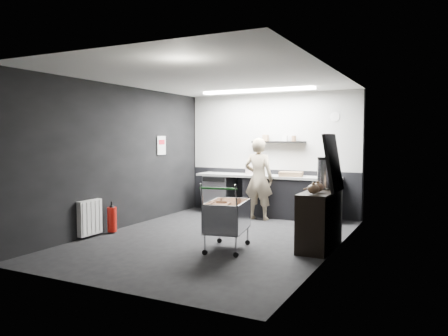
% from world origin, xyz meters
% --- Properties ---
extents(floor, '(5.50, 5.50, 0.00)m').
position_xyz_m(floor, '(0.00, 0.00, 0.00)').
color(floor, black).
rests_on(floor, ground).
extents(ceiling, '(5.50, 5.50, 0.00)m').
position_xyz_m(ceiling, '(0.00, 0.00, 2.70)').
color(ceiling, silver).
rests_on(ceiling, wall_back).
extents(wall_back, '(5.50, 0.00, 5.50)m').
position_xyz_m(wall_back, '(0.00, 2.75, 1.35)').
color(wall_back, black).
rests_on(wall_back, floor).
extents(wall_front, '(5.50, 0.00, 5.50)m').
position_xyz_m(wall_front, '(0.00, -2.75, 1.35)').
color(wall_front, black).
rests_on(wall_front, floor).
extents(wall_left, '(0.00, 5.50, 5.50)m').
position_xyz_m(wall_left, '(-2.00, 0.00, 1.35)').
color(wall_left, black).
rests_on(wall_left, floor).
extents(wall_right, '(0.00, 5.50, 5.50)m').
position_xyz_m(wall_right, '(2.00, 0.00, 1.35)').
color(wall_right, black).
rests_on(wall_right, floor).
extents(kitchen_wall_panel, '(3.95, 0.02, 1.70)m').
position_xyz_m(kitchen_wall_panel, '(0.00, 2.73, 1.85)').
color(kitchen_wall_panel, '#B2B3AE').
rests_on(kitchen_wall_panel, wall_back).
extents(dado_panel, '(3.95, 0.02, 1.00)m').
position_xyz_m(dado_panel, '(0.00, 2.73, 0.50)').
color(dado_panel, black).
rests_on(dado_panel, wall_back).
extents(floating_shelf, '(1.20, 0.22, 0.04)m').
position_xyz_m(floating_shelf, '(0.20, 2.62, 1.62)').
color(floating_shelf, black).
rests_on(floating_shelf, wall_back).
extents(wall_clock, '(0.20, 0.03, 0.20)m').
position_xyz_m(wall_clock, '(1.40, 2.72, 2.15)').
color(wall_clock, silver).
rests_on(wall_clock, wall_back).
extents(poster, '(0.02, 0.30, 0.40)m').
position_xyz_m(poster, '(-1.98, 1.30, 1.55)').
color(poster, white).
rests_on(poster, wall_left).
extents(poster_red_band, '(0.02, 0.22, 0.10)m').
position_xyz_m(poster_red_band, '(-1.98, 1.30, 1.62)').
color(poster_red_band, red).
rests_on(poster_red_band, poster).
extents(radiator, '(0.10, 0.50, 0.60)m').
position_xyz_m(radiator, '(-1.94, -0.90, 0.35)').
color(radiator, silver).
rests_on(radiator, wall_left).
extents(ceiling_strip, '(2.40, 0.20, 0.04)m').
position_xyz_m(ceiling_strip, '(0.00, 1.85, 2.67)').
color(ceiling_strip, white).
rests_on(ceiling_strip, ceiling).
extents(prep_counter, '(3.20, 0.61, 0.90)m').
position_xyz_m(prep_counter, '(0.14, 2.42, 0.46)').
color(prep_counter, black).
rests_on(prep_counter, floor).
extents(person, '(0.63, 0.41, 1.71)m').
position_xyz_m(person, '(0.00, 1.97, 0.86)').
color(person, beige).
rests_on(person, floor).
extents(shopping_cart, '(0.71, 1.02, 1.01)m').
position_xyz_m(shopping_cart, '(0.52, -0.56, 0.48)').
color(shopping_cart, silver).
rests_on(shopping_cart, floor).
extents(sideboard, '(0.51, 1.19, 1.78)m').
position_xyz_m(sideboard, '(1.77, 0.20, 0.57)').
color(sideboard, black).
rests_on(sideboard, floor).
extents(fire_extinguisher, '(0.17, 0.17, 0.55)m').
position_xyz_m(fire_extinguisher, '(-1.85, -0.45, 0.27)').
color(fire_extinguisher, '#B2130B').
rests_on(fire_extinguisher, floor).
extents(cardboard_box, '(0.53, 0.44, 0.09)m').
position_xyz_m(cardboard_box, '(0.58, 2.37, 0.95)').
color(cardboard_box, '#8E6E4C').
rests_on(cardboard_box, prep_counter).
extents(pink_tub, '(0.19, 0.19, 0.19)m').
position_xyz_m(pink_tub, '(-0.40, 2.42, 0.99)').
color(pink_tub, beige).
rests_on(pink_tub, prep_counter).
extents(white_container, '(0.22, 0.20, 0.16)m').
position_xyz_m(white_container, '(-0.06, 2.37, 0.98)').
color(white_container, silver).
rests_on(white_container, prep_counter).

